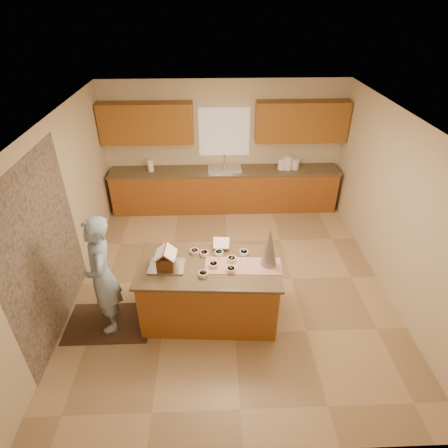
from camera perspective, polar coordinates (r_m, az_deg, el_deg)
The scene contains 28 objects.
floor at distance 6.30m, azimuth 0.99°, elevation -8.66°, with size 5.50×5.50×0.00m, color tan.
ceiling at distance 4.96m, azimuth 1.29°, elevation 15.54°, with size 5.50×5.50×0.00m, color silver.
wall_back at distance 7.99m, azimuth 0.03°, elevation 12.04°, with size 5.50×5.50×0.00m, color beige.
wall_front at distance 3.44m, azimuth 3.80°, elevation -21.98°, with size 5.50×5.50×0.00m, color beige.
wall_left at distance 5.93m, azimuth -23.80°, elevation 1.34°, with size 5.50×5.50×0.00m, color beige.
wall_right at distance 6.16m, azimuth 25.03°, elevation 2.24°, with size 5.50×5.50×0.00m, color beige.
stone_accent at distance 5.35m, azimuth -25.99°, elevation -4.01°, with size 2.50×2.50×0.00m, color gray.
window_curtain at distance 7.86m, azimuth 0.04°, elevation 14.01°, with size 1.05×0.03×1.00m, color white.
back_counter_base at distance 8.09m, azimuth 0.11°, elevation 5.24°, with size 4.80×0.60×0.88m, color #9F5C21.
back_counter_top at distance 7.89m, azimuth 0.11°, elevation 8.21°, with size 4.85×0.63×0.04m, color brown.
upper_cabinet_left at distance 7.74m, azimuth -11.87°, elevation 14.99°, with size 1.85×0.35×0.80m, color olive.
upper_cabinet_right at distance 7.86m, azimuth 11.87°, elevation 15.24°, with size 1.85×0.35×0.80m, color olive.
sink at distance 7.89m, azimuth 0.11°, elevation 8.14°, with size 0.70×0.45×0.12m, color silver.
faucet at distance 7.99m, azimuth 0.06°, elevation 9.79°, with size 0.03×0.03×0.28m, color silver.
island_base at distance 5.41m, azimuth -2.22°, elevation -10.50°, with size 1.87×0.94×0.92m, color #9F5C21.
island_top at distance 5.10m, azimuth -2.33°, elevation -6.57°, with size 1.96×1.02×0.04m, color brown.
table_runner at distance 5.07m, azimuth 2.98°, elevation -6.45°, with size 1.04×0.37×0.01m, color #A41E0B.
baking_tray at distance 5.10m, azimuth -8.84°, elevation -6.45°, with size 0.48×0.35×0.03m, color silver.
cookbook at distance 5.33m, azimuth -0.42°, elevation -2.97°, with size 0.23×0.02×0.19m, color white.
tinsel_tree at distance 4.97m, azimuth 7.03°, elevation -3.56°, with size 0.23×0.23×0.57m, color silver.
rug at distance 5.86m, azimuth -17.30°, elevation -14.35°, with size 1.21×0.79×0.01m, color black.
boy at distance 5.25m, azimuth -18.34°, elevation -7.62°, with size 0.65×0.43×1.78m, color #8DA9C9.
canister_a at distance 7.97m, azimuth 8.94°, elevation 9.15°, with size 0.17×0.17×0.24m, color white.
canister_b at distance 7.98m, azimuth 9.81°, elevation 9.29°, with size 0.19×0.19×0.28m, color white.
canister_c at distance 8.03m, azimuth 10.98°, elevation 9.06°, with size 0.15×0.15×0.22m, color white.
paper_towel at distance 7.92m, azimuth -11.28°, elevation 8.86°, with size 0.12×0.12×0.26m, color white.
gingerbread_house at distance 5.03m, azimuth -8.96°, elevation -5.37°, with size 0.30×0.31×0.29m.
candy_bowls at distance 5.13m, azimuth -0.99°, elevation -5.52°, with size 0.82×0.62×0.06m.
Camera 1 is at (-0.29, -4.73, 4.15)m, focal length 29.61 mm.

